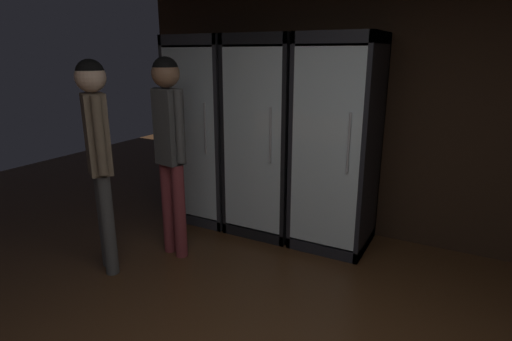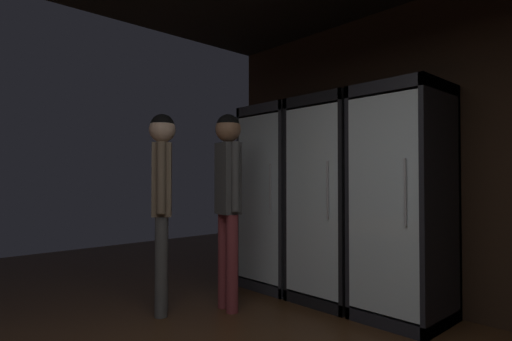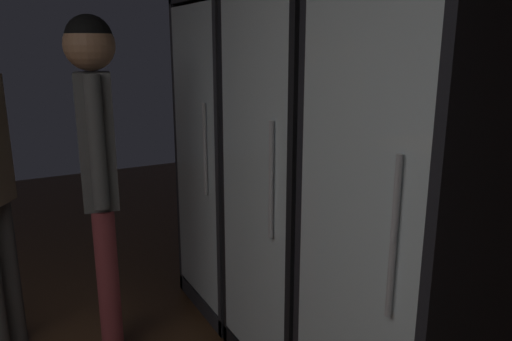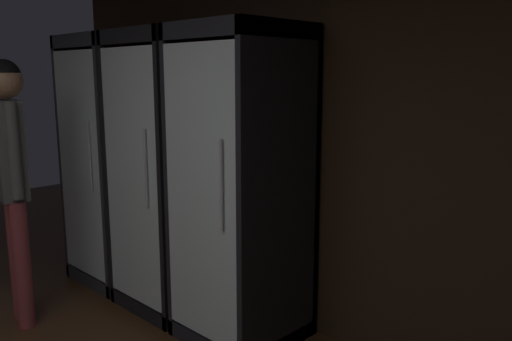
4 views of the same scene
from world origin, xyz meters
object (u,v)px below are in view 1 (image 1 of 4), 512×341
at_px(cooler_left, 270,138).
at_px(cooler_far_left, 212,132).
at_px(shopper_near, 169,135).
at_px(cooler_center, 339,145).
at_px(shopper_far, 98,143).

bearing_deg(cooler_left, cooler_far_left, 179.87).
distance_m(cooler_left, shopper_near, 1.08).
height_order(cooler_left, cooler_center, same).
xyz_separation_m(cooler_left, shopper_far, (-0.79, -1.45, 0.15)).
distance_m(cooler_center, shopper_near, 1.53).
distance_m(cooler_left, shopper_far, 1.65).
bearing_deg(shopper_far, shopper_near, 57.79).
height_order(cooler_left, shopper_near, cooler_left).
bearing_deg(cooler_far_left, shopper_far, -93.01).
distance_m(cooler_center, shopper_far, 2.09).
relative_size(cooler_center, shopper_far, 1.12).
bearing_deg(cooler_left, shopper_near, -116.52).
distance_m(cooler_left, cooler_center, 0.71).
bearing_deg(shopper_near, shopper_far, -122.21).
relative_size(cooler_far_left, shopper_far, 1.12).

